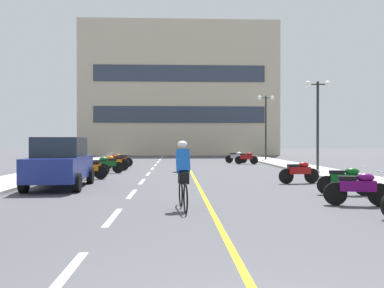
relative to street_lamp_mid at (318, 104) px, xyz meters
name	(u,v)px	position (x,y,z in m)	size (l,w,h in m)	color
ground_plane	(186,170)	(-7.24, 1.84, -3.71)	(140.00, 140.00, 0.00)	#47474C
curb_left	(75,166)	(-14.44, 4.84, -3.65)	(2.40, 72.00, 0.12)	#B7B2A8
curb_right	(292,165)	(-0.04, 4.84, -3.65)	(2.40, 72.00, 0.12)	#B7B2A8
lane_dash_0	(64,277)	(-9.24, -17.16, -3.71)	(0.14, 2.20, 0.01)	silver
lane_dash_1	(113,217)	(-9.24, -13.16, -3.71)	(0.14, 2.20, 0.01)	silver
lane_dash_2	(132,194)	(-9.24, -9.16, -3.71)	(0.14, 2.20, 0.01)	silver
lane_dash_3	(142,181)	(-9.24, -5.16, -3.71)	(0.14, 2.20, 0.01)	silver
lane_dash_4	(148,174)	(-9.24, -1.16, -3.71)	(0.14, 2.20, 0.01)	silver
lane_dash_5	(153,169)	(-9.24, 2.84, -3.71)	(0.14, 2.20, 0.01)	silver
lane_dash_6	(156,165)	(-9.24, 6.84, -3.71)	(0.14, 2.20, 0.01)	silver
lane_dash_7	(158,162)	(-9.24, 10.84, -3.71)	(0.14, 2.20, 0.01)	silver
lane_dash_8	(160,160)	(-9.24, 14.84, -3.71)	(0.14, 2.20, 0.01)	silver
lane_dash_9	(161,158)	(-9.24, 18.84, -3.71)	(0.14, 2.20, 0.01)	silver
lane_dash_10	(163,157)	(-9.24, 22.84, -3.71)	(0.14, 2.20, 0.01)	silver
lane_dash_11	(164,155)	(-9.24, 26.84, -3.71)	(0.14, 2.20, 0.01)	silver
centre_line_yellow	(188,167)	(-6.99, 4.84, -3.71)	(0.12, 66.00, 0.01)	gold
office_building	(179,91)	(-7.32, 29.68, 4.33)	(23.91, 7.79, 16.08)	#BCAD93
street_lamp_mid	(318,104)	(0.00, 0.00, 0.00)	(1.46, 0.36, 4.88)	black
street_lamp_far	(266,113)	(-0.02, 12.81, 0.39)	(1.46, 0.36, 5.50)	black
parked_car_near	(60,162)	(-12.00, -7.31, -2.80)	(2.09, 4.28, 1.82)	black
motorcycle_2	(358,188)	(-3.11, -11.83, -3.24)	(1.68, 0.66, 0.92)	black
motorcycle_3	(346,180)	(-2.56, -9.76, -3.24)	(1.68, 0.65, 0.92)	black
motorcycle_4	(299,172)	(-2.93, -6.21, -3.24)	(1.69, 0.61, 0.92)	black
motorcycle_5	(88,169)	(-11.70, -4.11, -3.24)	(1.70, 0.60, 0.92)	black
motorcycle_6	(91,166)	(-11.90, -2.35, -3.24)	(1.70, 0.60, 0.92)	black
motorcycle_7	(107,164)	(-11.41, -0.69, -3.24)	(1.68, 0.64, 0.92)	black
motorcycle_8	(114,162)	(-11.37, 1.25, -3.24)	(1.70, 0.60, 0.92)	black
motorcycle_9	(116,161)	(-11.44, 2.89, -3.24)	(1.64, 0.79, 0.92)	black
motorcycle_10	(120,160)	(-11.49, 4.86, -3.24)	(1.70, 0.60, 0.92)	black
motorcycle_11	(247,158)	(-2.62, 7.51, -3.24)	(1.68, 0.64, 0.92)	black
motorcycle_12	(236,157)	(-3.12, 9.19, -3.24)	(1.70, 0.60, 0.92)	black
cyclist_rider	(183,173)	(-7.67, -12.20, -2.83)	(0.43, 1.77, 1.71)	black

